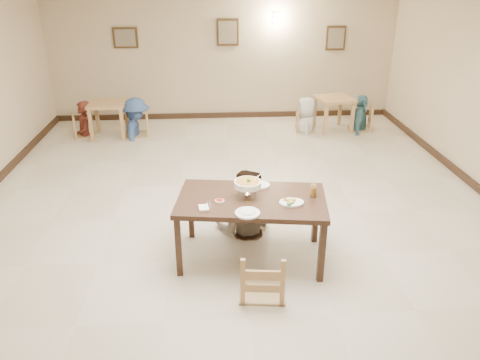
{
  "coord_description": "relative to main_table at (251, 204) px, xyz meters",
  "views": [
    {
      "loc": [
        -0.36,
        -6.04,
        3.32
      ],
      "look_at": [
        0.02,
        -0.49,
        0.8
      ],
      "focal_mm": 35.0,
      "sensor_mm": 36.0,
      "label": 1
    }
  ],
  "objects": [
    {
      "name": "main_table",
      "position": [
        0.0,
        0.0,
        0.0
      ],
      "size": [
        1.88,
        1.22,
        0.83
      ],
      "rotation": [
        0.0,
        0.0,
        -0.14
      ],
      "color": "#3B2316",
      "rests_on": "floor"
    },
    {
      "name": "rice_plate_near",
      "position": [
        -0.08,
        -0.38,
        0.1
      ],
      "size": [
        0.28,
        0.28,
        0.06
      ],
      "color": "white",
      "rests_on": "main_table"
    },
    {
      "name": "bg_diner_b",
      "position": [
        -2.05,
        4.84,
        0.08
      ],
      "size": [
        0.64,
        1.08,
        1.66
      ],
      "primitive_type": "imported",
      "rotation": [
        0.0,
        0.0,
        1.59
      ],
      "color": "#4064A5",
      "rests_on": "floor"
    },
    {
      "name": "napkin_cutlery",
      "position": [
        -0.56,
        -0.23,
        0.1
      ],
      "size": [
        0.15,
        0.23,
        0.03
      ],
      "color": "white",
      "rests_on": "main_table"
    },
    {
      "name": "picture_c",
      "position": [
        2.49,
        6.05,
        1.11
      ],
      "size": [
        0.45,
        0.04,
        0.55
      ],
      "color": "#3B2714",
      "rests_on": "wall_back"
    },
    {
      "name": "bg_chair_rl",
      "position": [
        1.66,
        4.9,
        -0.29
      ],
      "size": [
        0.43,
        0.43,
        0.91
      ],
      "rotation": [
        0.0,
        0.0,
        1.45
      ],
      "color": "tan",
      "rests_on": "floor"
    },
    {
      "name": "floor",
      "position": [
        -0.11,
        1.09,
        -0.74
      ],
      "size": [
        10.0,
        10.0,
        0.0
      ],
      "primitive_type": "plane",
      "color": "beige",
      "rests_on": "ground"
    },
    {
      "name": "baseboard_back",
      "position": [
        -0.11,
        6.06,
        -0.68
      ],
      "size": [
        8.0,
        0.06,
        0.12
      ],
      "primitive_type": "cube",
      "color": "#301F14",
      "rests_on": "floor"
    },
    {
      "name": "bg_table_left",
      "position": [
        -2.61,
        4.82,
        -0.12
      ],
      "size": [
        0.77,
        0.77,
        0.76
      ],
      "rotation": [
        0.0,
        0.0,
        0.01
      ],
      "color": "tan",
      "rests_on": "floor"
    },
    {
      "name": "chair_far",
      "position": [
        -0.0,
        0.76,
        -0.31
      ],
      "size": [
        0.41,
        0.41,
        0.87
      ],
      "rotation": [
        0.0,
        0.0,
        0.31
      ],
      "color": "tan",
      "rests_on": "floor"
    },
    {
      "name": "wall_back",
      "position": [
        -0.11,
        6.09,
        0.76
      ],
      "size": [
        10.0,
        0.0,
        10.0
      ],
      "primitive_type": "plane",
      "rotation": [
        1.57,
        0.0,
        0.0
      ],
      "color": "beige",
      "rests_on": "floor"
    },
    {
      "name": "bg_diner_a",
      "position": [
        -3.18,
        4.89,
        0.02
      ],
      "size": [
        0.52,
        0.64,
        1.53
      ],
      "primitive_type": "imported",
      "rotation": [
        0.0,
        0.0,
        5.03
      ],
      "color": "#59221A",
      "rests_on": "floor"
    },
    {
      "name": "curry_warmer",
      "position": [
        -0.04,
        0.04,
        0.25
      ],
      "size": [
        0.36,
        0.32,
        0.29
      ],
      "color": "silver",
      "rests_on": "main_table"
    },
    {
      "name": "chili_dish",
      "position": [
        -0.38,
        -0.06,
        0.09
      ],
      "size": [
        0.11,
        0.11,
        0.02
      ],
      "color": "white",
      "rests_on": "main_table"
    },
    {
      "name": "picture_b",
      "position": [
        -0.01,
        6.05,
        1.26
      ],
      "size": [
        0.5,
        0.04,
        0.6
      ],
      "color": "#3B2714",
      "rests_on": "wall_back"
    },
    {
      "name": "bg_chair_rr",
      "position": [
        2.88,
        4.92,
        -0.22
      ],
      "size": [
        0.5,
        0.5,
        1.06
      ],
      "rotation": [
        0.0,
        0.0,
        -1.79
      ],
      "color": "tan",
      "rests_on": "floor"
    },
    {
      "name": "picture_a",
      "position": [
        -2.31,
        6.05,
        1.16
      ],
      "size": [
        0.55,
        0.04,
        0.45
      ],
      "color": "#3B2714",
      "rests_on": "wall_back"
    },
    {
      "name": "main_diner",
      "position": [
        -0.02,
        0.69,
        0.14
      ],
      "size": [
        0.98,
        0.83,
        1.78
      ],
      "primitive_type": "imported",
      "rotation": [
        0.0,
        0.0,
        2.94
      ],
      "color": "gray",
      "rests_on": "floor"
    },
    {
      "name": "fried_plate",
      "position": [
        0.45,
        -0.17,
        0.1
      ],
      "size": [
        0.29,
        0.29,
        0.06
      ],
      "color": "white",
      "rests_on": "main_table"
    },
    {
      "name": "bg_diner_c",
      "position": [
        1.66,
        4.9,
        0.02
      ],
      "size": [
        0.56,
        0.79,
        1.53
      ],
      "primitive_type": "imported",
      "rotation": [
        0.0,
        0.0,
        4.61
      ],
      "color": "silver",
      "rests_on": "floor"
    },
    {
      "name": "wall_sconce",
      "position": [
        1.09,
        6.05,
        1.56
      ],
      "size": [
        0.16,
        0.05,
        0.22
      ],
      "primitive_type": "cube",
      "color": "#FFD88C",
      "rests_on": "wall_back"
    },
    {
      "name": "rice_plate_far",
      "position": [
        0.1,
        0.33,
        0.1
      ],
      "size": [
        0.31,
        0.31,
        0.07
      ],
      "color": "white",
      "rests_on": "main_table"
    },
    {
      "name": "bg_chair_lr",
      "position": [
        -2.05,
        4.84,
        -0.21
      ],
      "size": [
        0.5,
        0.5,
        1.07
      ],
      "rotation": [
        0.0,
        0.0,
        -1.43
      ],
      "color": "tan",
      "rests_on": "floor"
    },
    {
      "name": "bg_table_right",
      "position": [
        2.27,
        4.95,
        -0.14
      ],
      "size": [
        0.87,
        0.87,
        0.74
      ],
      "rotation": [
        0.0,
        0.0,
        0.18
      ],
      "color": "tan",
      "rests_on": "floor"
    },
    {
      "name": "drink_glass",
      "position": [
        0.74,
        0.0,
        0.15
      ],
      "size": [
        0.08,
        0.08,
        0.16
      ],
      "color": "white",
      "rests_on": "main_table"
    },
    {
      "name": "bg_diner_d",
      "position": [
        2.88,
        4.92,
        0.05
      ],
      "size": [
        0.7,
        1.01,
        1.59
      ],
      "primitive_type": "imported",
      "rotation": [
        0.0,
        0.0,
        1.19
      ],
      "color": "teal",
      "rests_on": "floor"
    },
    {
      "name": "bg_chair_ll",
      "position": [
        -3.18,
        4.89,
        -0.28
      ],
      "size": [
        0.44,
        0.44,
        0.93
      ],
      "rotation": [
        0.0,
        0.0,
        1.88
      ],
      "color": "tan",
      "rests_on": "floor"
    },
    {
      "name": "chair_near",
      "position": [
        0.06,
        -0.7,
        -0.2
      ],
      "size": [
        0.51,
        0.51,
        1.08
      ],
      "rotation": [
        0.0,
        0.0,
        3.03
      ],
      "color": "tan",
      "rests_on": "floor"
    }
  ]
}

